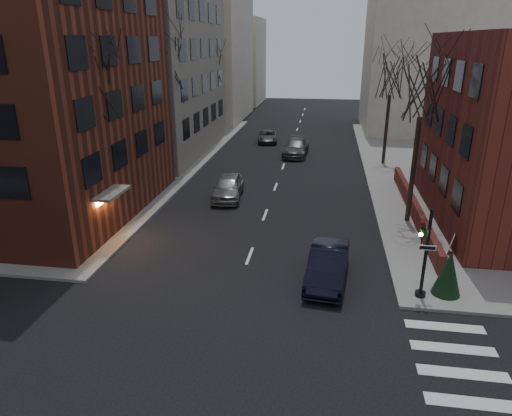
% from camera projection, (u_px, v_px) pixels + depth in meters
% --- Properties ---
extents(building_left_brick, '(15.00, 15.00, 18.00)m').
position_uv_depth(building_left_brick, '(4.00, 68.00, 27.00)').
color(building_left_brick, brown).
rests_on(building_left_brick, ground).
extents(building_left_tan, '(18.00, 18.00, 28.00)m').
position_uv_depth(building_left_tan, '(106.00, 0.00, 41.70)').
color(building_left_tan, gray).
rests_on(building_left_tan, ground).
extents(low_wall_right, '(0.35, 16.00, 1.00)m').
position_uv_depth(low_wall_right, '(414.00, 208.00, 28.66)').
color(low_wall_right, maroon).
rests_on(low_wall_right, sidewalk_far_right).
extents(building_distant_la, '(14.00, 16.00, 18.00)m').
position_uv_depth(building_distant_la, '(194.00, 52.00, 62.61)').
color(building_distant_la, beige).
rests_on(building_distant_la, ground).
extents(building_distant_ra, '(14.00, 14.00, 16.00)m').
position_uv_depth(building_distant_ra, '(427.00, 63.00, 54.02)').
color(building_distant_ra, beige).
rests_on(building_distant_ra, ground).
extents(building_distant_lb, '(10.00, 12.00, 14.00)m').
position_uv_depth(building_distant_lb, '(233.00, 61.00, 78.77)').
color(building_distant_lb, beige).
rests_on(building_distant_lb, ground).
extents(traffic_signal, '(0.76, 0.44, 4.00)m').
position_uv_depth(traffic_signal, '(424.00, 259.00, 19.15)').
color(traffic_signal, black).
rests_on(traffic_signal, sidewalk_far_right).
extents(tree_left_a, '(4.18, 4.18, 10.26)m').
position_uv_depth(tree_left_a, '(90.00, 82.00, 23.91)').
color(tree_left_a, '#2D231C').
rests_on(tree_left_a, sidewalk_far_left).
extents(tree_left_b, '(4.40, 4.40, 10.80)m').
position_uv_depth(tree_left_b, '(166.00, 63.00, 34.87)').
color(tree_left_b, '#2D231C').
rests_on(tree_left_b, sidewalk_far_left).
extents(tree_left_c, '(3.96, 3.96, 9.72)m').
position_uv_depth(tree_left_c, '(211.00, 65.00, 48.15)').
color(tree_left_c, '#2D231C').
rests_on(tree_left_c, sidewalk_far_left).
extents(tree_right_a, '(3.96, 3.96, 9.72)m').
position_uv_depth(tree_right_a, '(423.00, 89.00, 25.24)').
color(tree_right_a, '#2D231C').
rests_on(tree_right_a, sidewalk_far_right).
extents(tree_right_b, '(3.74, 3.74, 9.18)m').
position_uv_depth(tree_right_b, '(391.00, 77.00, 38.37)').
color(tree_right_b, '#2D231C').
rests_on(tree_right_b, sidewalk_far_right).
extents(streetlamp_near, '(0.36, 0.36, 6.28)m').
position_uv_depth(streetlamp_near, '(160.00, 134.00, 32.70)').
color(streetlamp_near, black).
rests_on(streetlamp_near, sidewalk_far_left).
extents(streetlamp_far, '(0.36, 0.36, 6.28)m').
position_uv_depth(streetlamp_far, '(222.00, 100.00, 51.24)').
color(streetlamp_far, black).
rests_on(streetlamp_far, sidewalk_far_left).
extents(parked_sedan, '(2.14, 4.98, 1.60)m').
position_uv_depth(parked_sedan, '(328.00, 265.00, 21.03)').
color(parked_sedan, black).
rests_on(parked_sedan, ground).
extents(car_lane_silver, '(2.34, 4.98, 1.65)m').
position_uv_depth(car_lane_silver, '(228.00, 187.00, 32.13)').
color(car_lane_silver, gray).
rests_on(car_lane_silver, ground).
extents(car_lane_gray, '(2.48, 5.46, 1.55)m').
position_uv_depth(car_lane_gray, '(296.00, 148.00, 44.00)').
color(car_lane_gray, '#424348').
rests_on(car_lane_gray, ground).
extents(car_lane_far, '(2.51, 4.59, 1.22)m').
position_uv_depth(car_lane_far, '(268.00, 137.00, 49.85)').
color(car_lane_far, '#3E3E43').
rests_on(car_lane_far, ground).
extents(sandwich_board, '(0.63, 0.74, 1.02)m').
position_uv_depth(sandwich_board, '(455.00, 244.00, 23.55)').
color(sandwich_board, white).
rests_on(sandwich_board, sidewalk_far_right).
extents(evergreen_shrub, '(1.47, 1.47, 2.03)m').
position_uv_depth(evergreen_shrub, '(448.00, 273.00, 19.57)').
color(evergreen_shrub, '#163116').
rests_on(evergreen_shrub, sidewalk_far_right).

